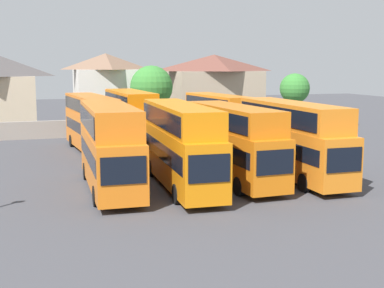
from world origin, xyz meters
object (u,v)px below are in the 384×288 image
(bus_4, at_px, (292,136))
(house_terrace_right, at_px, (214,88))
(bus_3, at_px, (234,140))
(bus_5, at_px, (91,120))
(bus_8, at_px, (218,117))
(tree_behind_wall, at_px, (295,89))
(bus_1, at_px, (109,143))
(tree_right_of_lot, at_px, (151,87))
(bus_2, at_px, (180,141))
(bus_6, at_px, (131,117))
(bus_7, at_px, (175,126))
(house_terrace_centre, at_px, (106,90))

(bus_4, bearing_deg, house_terrace_right, 168.84)
(bus_3, xyz_separation_m, house_terrace_right, (10.74, 32.88, 1.69))
(bus_5, bearing_deg, bus_8, 83.04)
(bus_3, height_order, house_terrace_right, house_terrace_right)
(house_terrace_right, xyz_separation_m, tree_behind_wall, (5.86, -10.38, 0.30))
(bus_1, xyz_separation_m, tree_behind_wall, (24.41, 22.19, 1.86))
(house_terrace_right, distance_m, tree_right_of_lot, 11.27)
(bus_1, height_order, house_terrace_right, house_terrace_right)
(bus_5, distance_m, bus_8, 11.41)
(bus_2, xyz_separation_m, tree_right_of_lot, (4.75, 27.29, 2.11))
(tree_behind_wall, bearing_deg, house_terrace_right, 119.44)
(bus_2, xyz_separation_m, bus_8, (7.91, 14.48, -0.18))
(bus_1, relative_size, bus_5, 0.92)
(bus_6, xyz_separation_m, tree_right_of_lot, (4.86, 12.45, 2.06))
(bus_8, bearing_deg, tree_behind_wall, 119.32)
(bus_2, xyz_separation_m, bus_6, (-0.11, 14.84, 0.05))
(bus_2, height_order, bus_6, bus_6)
(bus_3, relative_size, bus_7, 0.91)
(bus_5, xyz_separation_m, house_terrace_right, (17.84, 18.22, 1.71))
(tree_right_of_lot, bearing_deg, bus_1, -108.55)
(house_terrace_right, bearing_deg, bus_4, -101.36)
(bus_1, relative_size, tree_behind_wall, 1.72)
(bus_3, distance_m, tree_right_of_lot, 27.11)
(bus_1, bearing_deg, bus_2, 83.85)
(bus_5, height_order, house_terrace_centre, house_terrace_centre)
(tree_right_of_lot, bearing_deg, bus_7, -94.14)
(bus_2, height_order, tree_behind_wall, tree_behind_wall)
(tree_behind_wall, bearing_deg, bus_7, -153.75)
(bus_6, relative_size, house_terrace_right, 0.94)
(bus_8, height_order, tree_behind_wall, tree_behind_wall)
(bus_1, xyz_separation_m, bus_3, (7.82, -0.31, -0.12))
(bus_1, bearing_deg, house_terrace_right, 152.40)
(bus_1, xyz_separation_m, bus_4, (11.96, -0.26, -0.05))
(bus_4, relative_size, house_terrace_centre, 1.36)
(bus_2, relative_size, tree_right_of_lot, 1.65)
(bus_2, relative_size, bus_5, 1.00)
(bus_4, height_order, house_terrace_right, house_terrace_right)
(bus_7, bearing_deg, bus_8, 86.37)
(bus_1, xyz_separation_m, bus_7, (8.05, 14.12, -0.84))
(bus_2, height_order, bus_3, bus_2)
(bus_5, height_order, bus_6, bus_6)
(bus_4, distance_m, house_terrace_centre, 33.86)
(bus_8, bearing_deg, bus_5, -97.11)
(bus_7, height_order, house_terrace_centre, house_terrace_centre)
(bus_4, bearing_deg, bus_2, -87.23)
(bus_3, bearing_deg, bus_8, 160.97)
(house_terrace_centre, bearing_deg, bus_1, -98.39)
(house_terrace_right, xyz_separation_m, tree_right_of_lot, (-9.60, -5.88, 0.53))
(tree_behind_wall, bearing_deg, bus_2, -131.56)
(bus_2, xyz_separation_m, house_terrace_right, (14.35, 33.17, 1.58))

